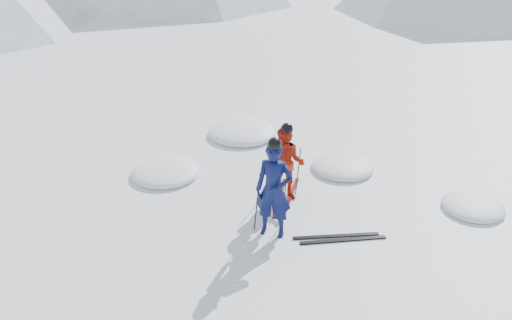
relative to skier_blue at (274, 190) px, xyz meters
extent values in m
plane|color=white|center=(1.41, 0.56, -0.98)|extent=(160.00, 160.00, 0.00)
imported|color=#0B1345|center=(0.00, 0.00, 0.00)|extent=(0.84, 0.72, 1.96)
imported|color=#B3220E|center=(0.46, 1.34, -0.15)|extent=(0.97, 0.85, 1.66)
cylinder|color=black|center=(-0.30, 0.15, -0.33)|extent=(0.13, 0.09, 1.30)
cylinder|color=black|center=(0.25, 0.25, -0.33)|extent=(0.13, 0.08, 1.30)
cylinder|color=black|center=(0.16, 1.59, -0.42)|extent=(0.11, 0.09, 1.11)
cylinder|color=black|center=(0.76, 1.49, -0.42)|extent=(0.11, 0.08, 1.11)
cube|color=black|center=(0.34, 1.34, -0.96)|extent=(0.57, 1.66, 0.03)
cube|color=black|center=(0.58, 1.34, -0.96)|extent=(0.68, 1.62, 0.03)
cube|color=black|center=(1.21, -0.25, -0.96)|extent=(1.70, 0.12, 0.03)
cube|color=black|center=(1.31, -0.40, -0.96)|extent=(1.70, 0.12, 0.03)
ellipsoid|color=white|center=(-2.19, 2.71, -0.98)|extent=(1.61, 1.61, 0.35)
ellipsoid|color=white|center=(2.05, 2.52, -0.98)|extent=(1.51, 1.51, 0.33)
ellipsoid|color=white|center=(-0.16, 4.83, -0.98)|extent=(1.90, 1.90, 0.42)
ellipsoid|color=white|center=(4.34, 0.42, -0.98)|extent=(1.30, 1.30, 0.29)
camera|label=1|loc=(-1.33, -8.79, 5.10)|focal=38.00mm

